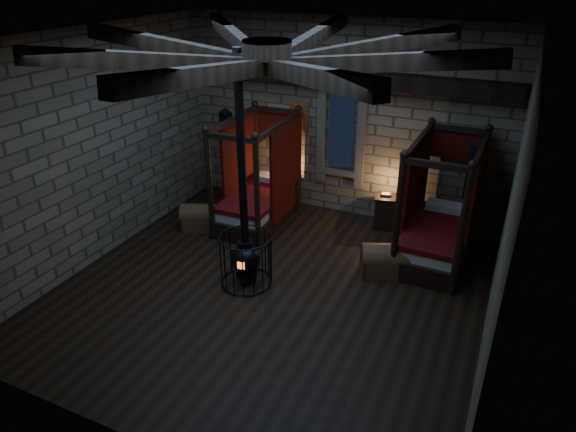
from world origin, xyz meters
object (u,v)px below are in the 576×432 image
at_px(trunk_right, 385,261).
at_px(trunk_left, 200,217).
at_px(bed_left, 259,197).
at_px(stove, 246,254).
at_px(bed_right, 437,230).

bearing_deg(trunk_right, trunk_left, 155.42).
bearing_deg(bed_left, stove, -69.48).
bearing_deg(bed_right, trunk_left, -168.17).
height_order(bed_right, trunk_right, bed_right).
bearing_deg(trunk_right, stove, -171.45).
bearing_deg(bed_left, bed_right, -0.96).
height_order(bed_right, trunk_left, bed_right).
height_order(bed_left, trunk_left, bed_left).
distance_m(bed_right, trunk_left, 4.88).
bearing_deg(stove, trunk_left, 133.57).
height_order(bed_left, stove, stove).
xyz_separation_m(bed_left, trunk_right, (3.08, -0.99, -0.29)).
xyz_separation_m(bed_left, bed_right, (3.80, 0.04, 0.01)).
height_order(trunk_left, stove, stove).
bearing_deg(stove, bed_right, 29.46).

